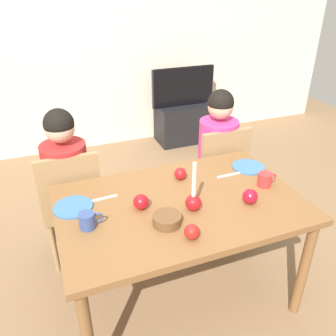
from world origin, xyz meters
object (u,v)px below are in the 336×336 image
tv (183,87)px  apple_near_candle (250,196)px  bowl_walnuts (167,220)px  apple_by_right_mug (180,174)px  person_right_child (216,163)px  apple_far_edge (141,202)px  dining_table (180,214)px  chair_left (71,201)px  plate_right (248,167)px  mug_left (88,220)px  chair_right (218,171)px  apple_by_left_plate (192,232)px  candle_centerpiece (193,200)px  tv_stand (182,123)px  mug_right (265,179)px  person_left_child (70,191)px  plate_left (73,207)px

tv → apple_near_candle: bearing=-104.8°
bowl_walnuts → apple_by_right_mug: bearing=58.7°
person_right_child → apple_far_edge: person_right_child is taller
dining_table → person_right_child: (0.59, 0.64, -0.10)m
person_right_child → apple_by_right_mug: 0.67m
apple_by_right_mug → apple_near_candle: bearing=-55.7°
chair_left → plate_right: (1.15, -0.40, 0.24)m
mug_left → apple_far_edge: 0.31m
chair_right → person_right_child: bearing=90.0°
chair_left → apple_by_left_plate: 1.08m
person_right_child → apple_far_edge: bearing=-142.8°
apple_near_candle → candle_centerpiece: bearing=170.0°
tv → apple_far_edge: tv is taller
tv_stand → mug_right: bearing=-101.1°
chair_right → candle_centerpiece: candle_centerpiece is taller
mug_left → tv: bearing=56.6°
chair_right → tv_stand: (0.42, 1.69, -0.27)m
mug_left → bowl_walnuts: size_ratio=0.84×
plate_right → mug_left: mug_left is taller
person_left_child → plate_right: person_left_child is taller
candle_centerpiece → mug_right: 0.52m
mug_right → apple_by_left_plate: size_ratio=1.62×
chair_right → tv_stand: chair_right is taller
dining_table → apple_by_right_mug: size_ratio=17.93×
candle_centerpiece → apple_far_edge: 0.29m
apple_near_candle → apple_far_edge: same height
chair_right → tv_stand: 1.77m
apple_by_left_plate → plate_right: bearing=38.3°
plate_right → apple_by_left_plate: (-0.66, -0.52, 0.03)m
plate_left → mug_left: bearing=-75.8°
plate_left → apple_by_left_plate: (0.51, -0.47, 0.03)m
chair_left → plate_left: 0.51m
tv → bowl_walnuts: (-1.16, -2.46, 0.07)m
plate_right → mug_right: mug_right is taller
chair_left → candle_centerpiece: candle_centerpiece is taller
dining_table → bowl_walnuts: (-0.15, -0.16, 0.11)m
person_right_child → chair_left: bearing=-178.4°
apple_by_right_mug → apple_far_edge: (-0.33, -0.22, 0.00)m
tv_stand → bowl_walnuts: bowl_walnuts is taller
tv → plate_left: bearing=-126.7°
tv → plate_right: bearing=-101.4°
apple_by_right_mug → dining_table: bearing=-112.3°
plate_right → bowl_walnuts: bowl_walnuts is taller
person_left_child → apple_by_left_plate: person_left_child is taller
mug_right → chair_right: bearing=87.1°
chair_left → apple_far_edge: bearing=-60.1°
chair_left → person_right_child: 1.15m
plate_left → mug_right: mug_right is taller
chair_left → person_left_child: (0.00, 0.03, 0.06)m
plate_left → apple_by_left_plate: 0.70m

